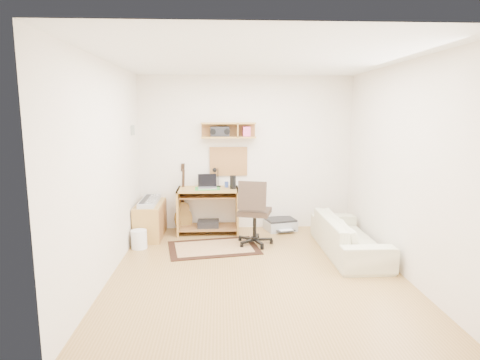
{
  "coord_description": "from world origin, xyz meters",
  "views": [
    {
      "loc": [
        -0.45,
        -4.87,
        1.98
      ],
      "look_at": [
        -0.15,
        1.05,
        1.0
      ],
      "focal_mm": 30.32,
      "sensor_mm": 36.0,
      "label": 1
    }
  ],
  "objects_px": {
    "printer": "(280,225)",
    "desk": "(208,211)",
    "cabinet": "(150,220)",
    "sofa": "(349,230)",
    "task_chair": "(255,212)"
  },
  "relations": [
    {
      "from": "task_chair",
      "to": "printer",
      "type": "height_order",
      "value": "task_chair"
    },
    {
      "from": "printer",
      "to": "sofa",
      "type": "relative_size",
      "value": 0.28
    },
    {
      "from": "desk",
      "to": "cabinet",
      "type": "relative_size",
      "value": 1.11
    },
    {
      "from": "desk",
      "to": "cabinet",
      "type": "distance_m",
      "value": 0.95
    },
    {
      "from": "desk",
      "to": "sofa",
      "type": "bearing_deg",
      "value": -28.98
    },
    {
      "from": "task_chair",
      "to": "cabinet",
      "type": "height_order",
      "value": "task_chair"
    },
    {
      "from": "cabinet",
      "to": "sofa",
      "type": "height_order",
      "value": "sofa"
    },
    {
      "from": "task_chair",
      "to": "printer",
      "type": "xyz_separation_m",
      "value": [
        0.51,
        0.75,
        -0.43
      ]
    },
    {
      "from": "desk",
      "to": "sofa",
      "type": "xyz_separation_m",
      "value": [
        2.03,
        -1.12,
        -0.03
      ]
    },
    {
      "from": "sofa",
      "to": "task_chair",
      "type": "bearing_deg",
      "value": 70.78
    },
    {
      "from": "printer",
      "to": "cabinet",
      "type": "bearing_deg",
      "value": 172.76
    },
    {
      "from": "sofa",
      "to": "desk",
      "type": "bearing_deg",
      "value": 61.02
    },
    {
      "from": "desk",
      "to": "printer",
      "type": "relative_size",
      "value": 2.02
    },
    {
      "from": "printer",
      "to": "desk",
      "type": "bearing_deg",
      "value": 169.89
    },
    {
      "from": "task_chair",
      "to": "printer",
      "type": "relative_size",
      "value": 2.07
    }
  ]
}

